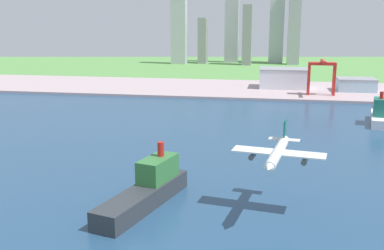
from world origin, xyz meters
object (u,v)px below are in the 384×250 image
at_px(airplane_landing, 278,153).
at_px(container_barge, 148,189).
at_px(ferry_boat, 380,114).
at_px(port_crane_red, 322,69).
at_px(warehouse_annex, 356,84).
at_px(warehouse_main, 284,78).

distance_m(airplane_landing, container_barge, 57.41).
height_order(ferry_boat, container_barge, ferry_boat).
height_order(port_crane_red, warehouse_annex, port_crane_red).
xyz_separation_m(warehouse_main, warehouse_annex, (77.30, -10.93, -4.13)).
bearing_deg(warehouse_annex, warehouse_main, 171.95).
relative_size(ferry_boat, container_barge, 0.84).
distance_m(container_barge, warehouse_annex, 367.54).
bearing_deg(warehouse_annex, container_barge, -112.40).
bearing_deg(port_crane_red, warehouse_main, 127.48).
distance_m(ferry_boat, warehouse_annex, 157.07).
height_order(port_crane_red, warehouse_main, port_crane_red).
relative_size(ferry_boat, port_crane_red, 1.40).
xyz_separation_m(airplane_landing, port_crane_red, (45.47, 301.87, 3.18)).
distance_m(container_barge, port_crane_red, 319.35).
bearing_deg(airplane_landing, ferry_boat, 66.77).
distance_m(airplane_landing, warehouse_annex, 350.15).
bearing_deg(container_barge, warehouse_annex, 67.60).
bearing_deg(airplane_landing, port_crane_red, 81.43).
distance_m(airplane_landing, port_crane_red, 305.29).
height_order(warehouse_main, warehouse_annex, warehouse_main).
xyz_separation_m(airplane_landing, warehouse_annex, (85.87, 339.06, -16.25)).
relative_size(airplane_landing, port_crane_red, 1.24).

